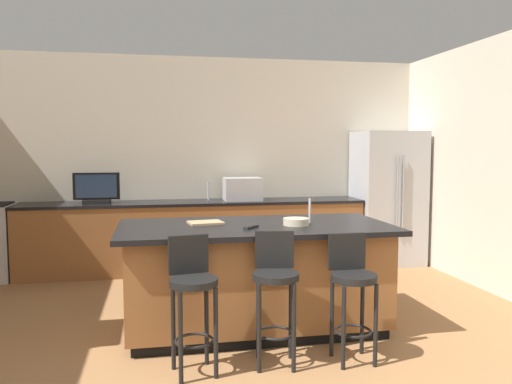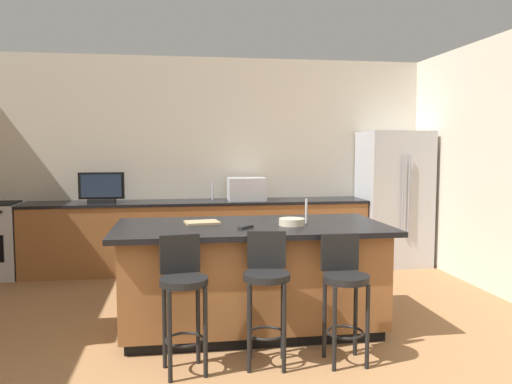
# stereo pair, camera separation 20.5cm
# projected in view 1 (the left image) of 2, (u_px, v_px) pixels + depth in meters

# --- Properties ---
(wall_back) EXTENTS (6.56, 0.12, 2.78)m
(wall_back) POSITION_uv_depth(u_px,v_px,m) (198.00, 162.00, 6.93)
(wall_back) COLOR beige
(wall_back) RESTS_ON ground_plane
(counter_back) EXTENTS (4.37, 0.62, 0.90)m
(counter_back) POSITION_uv_depth(u_px,v_px,m) (195.00, 236.00, 6.62)
(counter_back) COLOR brown
(counter_back) RESTS_ON ground_plane
(kitchen_island) EXTENTS (2.33, 1.17, 0.92)m
(kitchen_island) POSITION_uv_depth(u_px,v_px,m) (255.00, 276.00, 4.48)
(kitchen_island) COLOR black
(kitchen_island) RESTS_ON ground_plane
(refrigerator) EXTENTS (0.85, 0.75, 1.80)m
(refrigerator) POSITION_uv_depth(u_px,v_px,m) (387.00, 198.00, 7.02)
(refrigerator) COLOR #B7BABF
(refrigerator) RESTS_ON ground_plane
(microwave) EXTENTS (0.48, 0.36, 0.30)m
(microwave) POSITION_uv_depth(u_px,v_px,m) (243.00, 189.00, 6.69)
(microwave) COLOR #B7BABF
(microwave) RESTS_ON counter_back
(tv_monitor) EXTENTS (0.55, 0.16, 0.38)m
(tv_monitor) POSITION_uv_depth(u_px,v_px,m) (97.00, 189.00, 6.29)
(tv_monitor) COLOR black
(tv_monitor) RESTS_ON counter_back
(sink_faucet_back) EXTENTS (0.02, 0.02, 0.24)m
(sink_faucet_back) POSITION_uv_depth(u_px,v_px,m) (208.00, 191.00, 6.71)
(sink_faucet_back) COLOR #B2B2B7
(sink_faucet_back) RESTS_ON counter_back
(sink_faucet_island) EXTENTS (0.02, 0.02, 0.22)m
(sink_faucet_island) POSITION_uv_depth(u_px,v_px,m) (310.00, 211.00, 4.52)
(sink_faucet_island) COLOR #B2B2B7
(sink_faucet_island) RESTS_ON kitchen_island
(bar_stool_left) EXTENTS (0.34, 0.36, 0.96)m
(bar_stool_left) POSITION_uv_depth(u_px,v_px,m) (193.00, 292.00, 3.59)
(bar_stool_left) COLOR black
(bar_stool_left) RESTS_ON ground_plane
(bar_stool_center) EXTENTS (0.34, 0.36, 0.97)m
(bar_stool_center) POSITION_uv_depth(u_px,v_px,m) (275.00, 286.00, 3.74)
(bar_stool_center) COLOR black
(bar_stool_center) RESTS_ON ground_plane
(bar_stool_right) EXTENTS (0.34, 0.34, 0.94)m
(bar_stool_right) POSITION_uv_depth(u_px,v_px,m) (352.00, 286.00, 3.81)
(bar_stool_right) COLOR black
(bar_stool_right) RESTS_ON ground_plane
(fruit_bowl) EXTENTS (0.22, 0.22, 0.06)m
(fruit_bowl) POSITION_uv_depth(u_px,v_px,m) (296.00, 222.00, 4.40)
(fruit_bowl) COLOR beige
(fruit_bowl) RESTS_ON kitchen_island
(tv_remote) EXTENTS (0.15, 0.16, 0.02)m
(tv_remote) POSITION_uv_depth(u_px,v_px,m) (251.00, 227.00, 4.23)
(tv_remote) COLOR black
(tv_remote) RESTS_ON kitchen_island
(cutting_board) EXTENTS (0.32, 0.27, 0.02)m
(cutting_board) POSITION_uv_depth(u_px,v_px,m) (206.00, 223.00, 4.49)
(cutting_board) COLOR tan
(cutting_board) RESTS_ON kitchen_island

